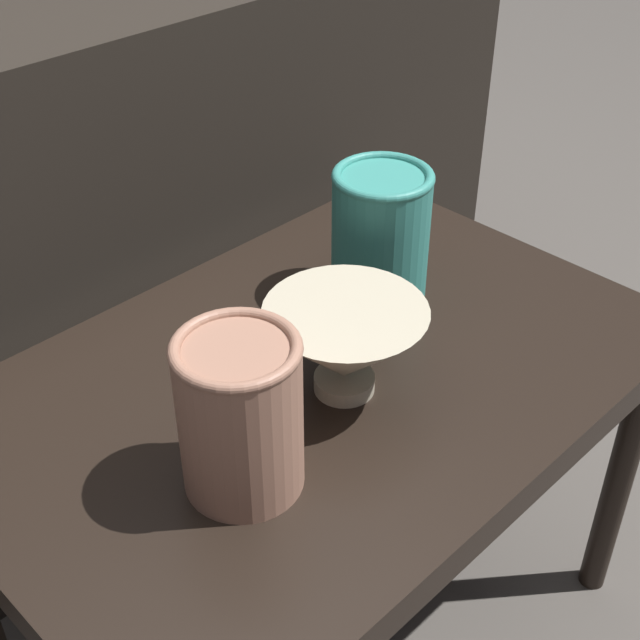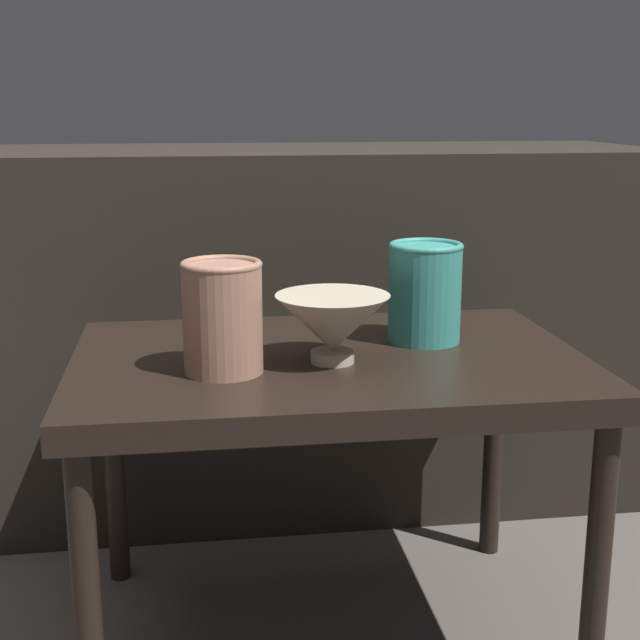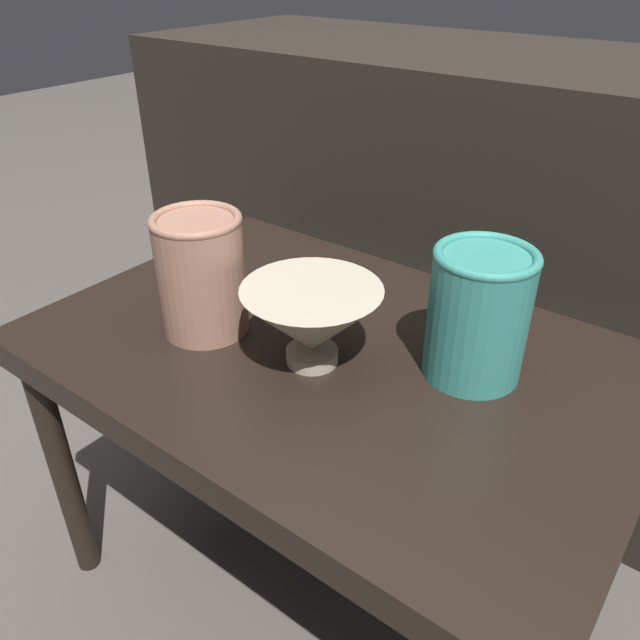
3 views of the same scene
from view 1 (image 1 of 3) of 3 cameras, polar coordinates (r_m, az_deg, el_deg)
ground_plane at (r=1.30m, az=-0.16°, el=-19.41°), size 8.00×8.00×0.00m
table at (r=0.98m, az=-0.20°, el=-5.51°), size 0.76×0.51×0.47m
couch_backdrop at (r=1.40m, az=-17.16°, el=4.43°), size 1.51×0.50×0.74m
bowl at (r=0.90m, az=1.67°, el=-1.59°), size 0.17×0.17×0.10m
vase_textured_left at (r=0.78m, az=-5.14°, el=-5.95°), size 0.11×0.11×0.16m
vase_colorful_right at (r=1.04m, az=3.90°, el=5.67°), size 0.12×0.12×0.16m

